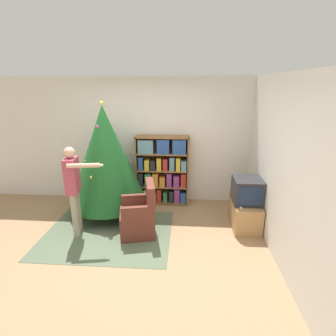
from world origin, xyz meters
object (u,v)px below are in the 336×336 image
television (247,190)px  standing_person (74,185)px  christmas_tree (106,156)px  armchair (140,216)px  bookshelf (162,170)px

television → standing_person: 2.91m
christmas_tree → standing_person: size_ratio=1.42×
armchair → standing_person: 1.19m
armchair → television: bearing=89.9°
television → armchair: size_ratio=0.56×
bookshelf → armchair: 1.36m
television → standing_person: (-2.87, -0.46, 0.20)m
armchair → standing_person: bearing=-98.0°
christmas_tree → standing_person: bearing=-109.6°
television → armchair: (-1.82, -0.38, -0.36)m
bookshelf → christmas_tree: size_ratio=0.67×
christmas_tree → armchair: (0.75, -0.75, -0.83)m
bookshelf → standing_person: size_ratio=0.95×
armchair → standing_person: standing_person is taller
bookshelf → television: (1.55, -0.88, -0.05)m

